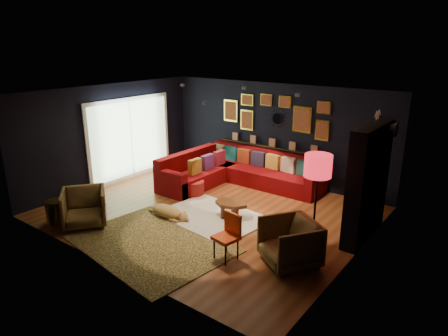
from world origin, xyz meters
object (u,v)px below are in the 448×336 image
Objects in this scene: pouf at (194,188)px; gold_stool at (56,212)px; armchair_right at (290,241)px; orange_chair at (229,233)px; dog at (167,209)px; sectional at (234,172)px; coffee_table at (232,205)px; floor_lamp at (318,170)px; armchair_left at (84,206)px.

gold_stool is (-1.24, -2.92, 0.05)m from pouf.
armchair_right is at bearing -22.99° from pouf.
gold_stool reaches higher than pouf.
pouf is 1.01× the size of gold_stool.
dog is (-2.04, 0.54, -0.29)m from orange_chair.
sectional is 4.05× the size of coffee_table.
pouf is at bearing 169.78° from floor_lamp.
orange_chair is 1.89m from floor_lamp.
pouf is 0.57× the size of armchair_right.
armchair_left is at bearing -129.91° from dog.
gold_stool is at bearing -140.07° from coffee_table.
armchair_left is at bearing 27.65° from gold_stool.
dog is at bearing -88.06° from sectional.
armchair_right is 0.50× the size of floor_lamp.
pouf is (-0.32, -1.24, -0.13)m from sectional.
floor_lamp reaches higher than armchair_right.
orange_chair is at bearing -128.01° from floor_lamp.
pouf is at bearing 107.25° from dog.
armchair_left is at bearing -154.02° from floor_lamp.
gold_stool is 5.36m from floor_lamp.
pouf is 1.40m from dog.
coffee_table reaches higher than pouf.
coffee_table is at bearing -20.24° from pouf.
gold_stool is at bearing -136.06° from dog.
armchair_right is 0.79× the size of dog.
pouf is at bearing -104.64° from sectional.
orange_chair is 2.13m from dog.
sectional reaches higher than pouf.
armchair_right is at bearing -93.50° from floor_lamp.
armchair_left is 4.22m from armchair_right.
pouf is at bearing 22.58° from armchair_left.
sectional is 2.58m from dog.
sectional is 3.91× the size of armchair_right.
floor_lamp is (4.10, 2.00, 1.06)m from armchair_left.
gold_stool is at bearing -153.81° from floor_lamp.
pouf is 0.59× the size of armchair_left.
orange_chair reaches higher than gold_stool.
coffee_table is 0.48× the size of floor_lamp.
orange_chair reaches higher than coffee_table.
floor_lamp is (4.68, 2.30, 1.24)m from gold_stool.
armchair_left is 4.69m from floor_lamp.
coffee_table is 2.21m from floor_lamp.
coffee_table is 0.99× the size of armchair_left.
floor_lamp is (0.99, 1.26, 1.01)m from orange_chair.
pouf is 3.69m from armchair_right.
armchair_left is at bearing -137.46° from coffee_table.
floor_lamp reaches higher than pouf.
armchair_left is (-0.67, -2.62, 0.23)m from pouf.
armchair_left is 3.20m from orange_chair.
gold_stool is (-1.56, -4.16, -0.08)m from sectional.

